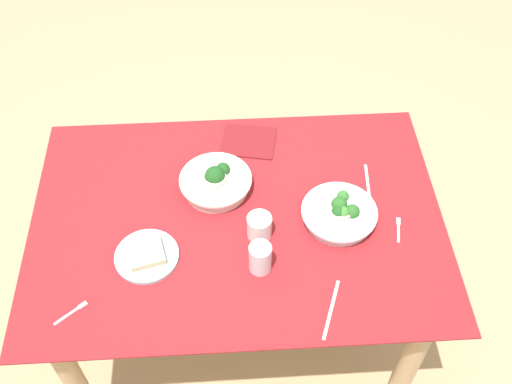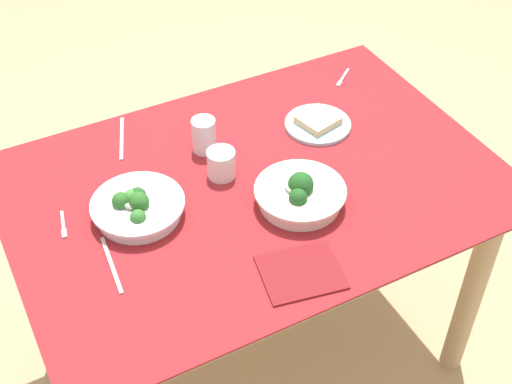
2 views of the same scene
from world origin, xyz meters
name	(u,v)px [view 1 (image 1 of 2)]	position (x,y,z in m)	size (l,w,h in m)	color
ground_plane	(242,328)	(0.00, 0.00, 0.00)	(6.00, 6.00, 0.00)	tan
dining_table	(238,240)	(0.00, 0.00, 0.64)	(1.33, 0.92, 0.77)	maroon
broccoli_bowl_far	(340,214)	(-0.33, 0.03, 0.80)	(0.24, 0.24, 0.08)	white
broccoli_bowl_near	(216,182)	(0.07, -0.13, 0.80)	(0.24, 0.24, 0.10)	silver
bread_side_plate	(147,255)	(0.28, 0.14, 0.78)	(0.20, 0.20, 0.03)	#99C6D1
water_glass_center	(260,258)	(-0.06, 0.19, 0.82)	(0.07, 0.07, 0.10)	silver
water_glass_side	(259,226)	(-0.07, 0.07, 0.81)	(0.08, 0.08, 0.08)	silver
fork_by_far_bowl	(398,229)	(-0.51, 0.08, 0.77)	(0.03, 0.10, 0.00)	#B7B7BC
fork_by_near_bowl	(72,312)	(0.49, 0.32, 0.77)	(0.09, 0.08, 0.00)	#B7B7BC
table_knife_left	(331,310)	(-0.26, 0.35, 0.77)	(0.20, 0.01, 0.00)	#B7B7BC
table_knife_right	(368,186)	(-0.45, -0.11, 0.77)	(0.19, 0.01, 0.00)	#B7B7BC
napkin_folded_upper	(249,141)	(-0.05, -0.34, 0.77)	(0.19, 0.16, 0.01)	maroon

